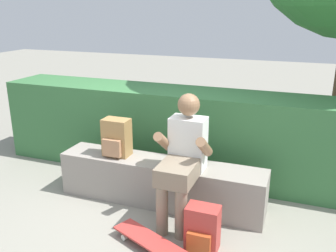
{
  "coord_description": "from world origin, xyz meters",
  "views": [
    {
      "loc": [
        1.31,
        -2.86,
        1.98
      ],
      "look_at": [
        0.06,
        0.42,
        0.85
      ],
      "focal_mm": 39.25,
      "sensor_mm": 36.0,
      "label": 1
    }
  ],
  "objects": [
    {
      "name": "ground_plane",
      "position": [
        0.0,
        0.0,
        0.0
      ],
      "size": [
        24.0,
        24.0,
        0.0
      ],
      "primitive_type": "plane",
      "color": "gray"
    },
    {
      "name": "backpack_on_bench",
      "position": [
        -0.49,
        0.35,
        0.67
      ],
      "size": [
        0.28,
        0.23,
        0.4
      ],
      "color": "#A37A47",
      "rests_on": "bench_main"
    },
    {
      "name": "skateboard_near_person",
      "position": [
        0.23,
        -0.42,
        0.07
      ],
      "size": [
        0.81,
        0.5,
        0.09
      ],
      "color": "#BC3833",
      "rests_on": "ground"
    },
    {
      "name": "person_skater",
      "position": [
        0.32,
        0.15,
        0.67
      ],
      "size": [
        0.49,
        0.62,
        1.22
      ],
      "color": "white",
      "rests_on": "ground"
    },
    {
      "name": "hedge_row",
      "position": [
        0.33,
        1.2,
        0.52
      ],
      "size": [
        5.45,
        0.69,
        1.04
      ],
      "color": "#376D3C",
      "rests_on": "ground"
    },
    {
      "name": "backpack_on_ground",
      "position": [
        0.63,
        -0.25,
        0.19
      ],
      "size": [
        0.28,
        0.23,
        0.4
      ],
      "color": "#B23833",
      "rests_on": "ground"
    },
    {
      "name": "bench_main",
      "position": [
        0.0,
        0.36,
        0.24
      ],
      "size": [
        2.18,
        0.4,
        0.47
      ],
      "color": "gray",
      "rests_on": "ground"
    }
  ]
}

